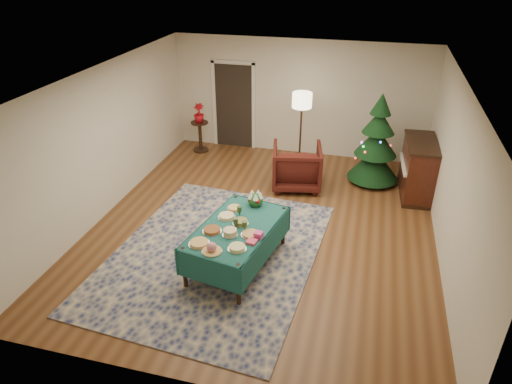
% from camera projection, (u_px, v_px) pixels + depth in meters
% --- Properties ---
extents(room_shell, '(7.00, 7.00, 7.00)m').
position_uv_depth(room_shell, '(264.00, 158.00, 7.67)').
color(room_shell, '#593319').
rests_on(room_shell, ground).
extents(doorway, '(1.08, 0.04, 2.16)m').
position_uv_depth(doorway, '(234.00, 104.00, 11.10)').
color(doorway, black).
rests_on(doorway, ground).
extents(rug, '(3.51, 4.43, 0.02)m').
position_uv_depth(rug, '(215.00, 254.00, 7.55)').
color(rug, navy).
rests_on(rug, ground).
extents(buffet_table, '(1.39, 1.99, 0.71)m').
position_uv_depth(buffet_table, '(237.00, 234.00, 7.05)').
color(buffet_table, black).
rests_on(buffet_table, ground).
extents(platter_0, '(0.32, 0.32, 0.04)m').
position_uv_depth(platter_0, '(199.00, 243.00, 6.57)').
color(platter_0, silver).
rests_on(platter_0, buffet_table).
extents(platter_1, '(0.29, 0.29, 0.15)m').
position_uv_depth(platter_1, '(212.00, 248.00, 6.39)').
color(platter_1, silver).
rests_on(platter_1, buffet_table).
extents(platter_2, '(0.27, 0.27, 0.06)m').
position_uv_depth(platter_2, '(237.00, 248.00, 6.46)').
color(platter_2, silver).
rests_on(platter_2, buffet_table).
extents(platter_3, '(0.30, 0.30, 0.05)m').
position_uv_depth(platter_3, '(212.00, 230.00, 6.86)').
color(platter_3, silver).
rests_on(platter_3, buffet_table).
extents(platter_4, '(0.24, 0.24, 0.10)m').
position_uv_depth(platter_4, '(230.00, 232.00, 6.76)').
color(platter_4, silver).
rests_on(platter_4, buffet_table).
extents(platter_5, '(0.29, 0.29, 0.04)m').
position_uv_depth(platter_5, '(250.00, 234.00, 6.78)').
color(platter_5, silver).
rests_on(platter_5, buffet_table).
extents(platter_6, '(0.28, 0.28, 0.05)m').
position_uv_depth(platter_6, '(227.00, 216.00, 7.21)').
color(platter_6, silver).
rests_on(platter_6, buffet_table).
extents(platter_7, '(0.25, 0.25, 0.07)m').
position_uv_depth(platter_7, '(241.00, 222.00, 7.04)').
color(platter_7, silver).
rests_on(platter_7, buffet_table).
extents(platter_8, '(0.25, 0.25, 0.04)m').
position_uv_depth(platter_8, '(234.00, 208.00, 7.45)').
color(platter_8, silver).
rests_on(platter_8, buffet_table).
extents(goblet_0, '(0.08, 0.08, 0.17)m').
position_uv_depth(goblet_0, '(239.00, 211.00, 7.23)').
color(goblet_0, '#2D471E').
rests_on(goblet_0, buffet_table).
extents(goblet_1, '(0.08, 0.08, 0.17)m').
position_uv_depth(goblet_1, '(245.00, 226.00, 6.85)').
color(goblet_1, '#2D471E').
rests_on(goblet_1, buffet_table).
extents(goblet_2, '(0.08, 0.08, 0.17)m').
position_uv_depth(goblet_2, '(236.00, 223.00, 6.93)').
color(goblet_2, '#2D471E').
rests_on(goblet_2, buffet_table).
extents(napkin_stack, '(0.17, 0.17, 0.04)m').
position_uv_depth(napkin_stack, '(252.00, 242.00, 6.61)').
color(napkin_stack, '#E23E60').
rests_on(napkin_stack, buffet_table).
extents(gift_box, '(0.13, 0.13, 0.09)m').
position_uv_depth(gift_box, '(259.00, 235.00, 6.70)').
color(gift_box, '#E23E8F').
rests_on(gift_box, buffet_table).
extents(centerpiece, '(0.26, 0.26, 0.29)m').
position_uv_depth(centerpiece, '(255.00, 199.00, 7.50)').
color(centerpiece, '#1E4C1E').
rests_on(centerpiece, buffet_table).
extents(armchair, '(1.14, 1.09, 1.01)m').
position_uv_depth(armchair, '(297.00, 165.00, 9.43)').
color(armchair, '#3D110D').
rests_on(armchair, ground).
extents(floor_lamp, '(0.43, 0.43, 1.75)m').
position_uv_depth(floor_lamp, '(302.00, 105.00, 9.77)').
color(floor_lamp, '#A57F3F').
rests_on(floor_lamp, ground).
extents(side_table, '(0.42, 0.42, 0.75)m').
position_uv_depth(side_table, '(200.00, 137.00, 11.17)').
color(side_table, black).
rests_on(side_table, ground).
extents(potted_plant, '(0.25, 0.45, 0.25)m').
position_uv_depth(potted_plant, '(199.00, 117.00, 10.92)').
color(potted_plant, '#B00C16').
rests_on(potted_plant, side_table).
extents(christmas_tree, '(1.18, 1.18, 1.95)m').
position_uv_depth(christmas_tree, '(376.00, 144.00, 9.47)').
color(christmas_tree, black).
rests_on(christmas_tree, ground).
extents(piano, '(0.69, 1.36, 1.15)m').
position_uv_depth(piano, '(418.00, 169.00, 9.11)').
color(piano, black).
rests_on(piano, ground).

